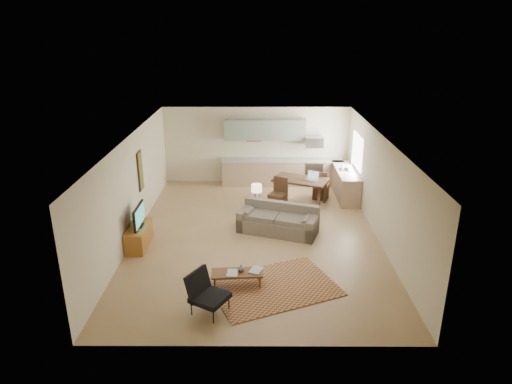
{
  "coord_description": "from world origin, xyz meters",
  "views": [
    {
      "loc": [
        0.04,
        -11.15,
        5.4
      ],
      "look_at": [
        0.0,
        0.3,
        1.15
      ],
      "focal_mm": 32.0,
      "sensor_mm": 36.0,
      "label": 1
    }
  ],
  "objects_px": {
    "armchair": "(210,294)",
    "tv_credenza": "(139,236)",
    "sofa": "(278,219)",
    "dining_table": "(300,191)",
    "console_table": "(257,211)",
    "coffee_table": "(237,279)"
  },
  "relations": [
    {
      "from": "tv_credenza",
      "to": "dining_table",
      "type": "xyz_separation_m",
      "value": [
        4.38,
        2.96,
        0.14
      ]
    },
    {
      "from": "coffee_table",
      "to": "console_table",
      "type": "height_order",
      "value": "console_table"
    },
    {
      "from": "armchair",
      "to": "dining_table",
      "type": "relative_size",
      "value": 0.52
    },
    {
      "from": "console_table",
      "to": "dining_table",
      "type": "distance_m",
      "value": 1.92
    },
    {
      "from": "sofa",
      "to": "dining_table",
      "type": "relative_size",
      "value": 1.36
    },
    {
      "from": "coffee_table",
      "to": "armchair",
      "type": "height_order",
      "value": "armchair"
    },
    {
      "from": "sofa",
      "to": "armchair",
      "type": "relative_size",
      "value": 2.64
    },
    {
      "from": "coffee_table",
      "to": "armchair",
      "type": "bearing_deg",
      "value": -120.67
    },
    {
      "from": "sofa",
      "to": "dining_table",
      "type": "height_order",
      "value": "dining_table"
    },
    {
      "from": "armchair",
      "to": "tv_credenza",
      "type": "relative_size",
      "value": 0.7
    },
    {
      "from": "armchair",
      "to": "tv_credenza",
      "type": "height_order",
      "value": "armchair"
    },
    {
      "from": "tv_credenza",
      "to": "console_table",
      "type": "xyz_separation_m",
      "value": [
        3.01,
        1.61,
        0.04
      ]
    },
    {
      "from": "coffee_table",
      "to": "dining_table",
      "type": "height_order",
      "value": "dining_table"
    },
    {
      "from": "console_table",
      "to": "sofa",
      "type": "bearing_deg",
      "value": -60.28
    },
    {
      "from": "sofa",
      "to": "armchair",
      "type": "distance_m",
      "value": 3.99
    },
    {
      "from": "sofa",
      "to": "console_table",
      "type": "distance_m",
      "value": 0.98
    },
    {
      "from": "tv_credenza",
      "to": "dining_table",
      "type": "bearing_deg",
      "value": 33.99
    },
    {
      "from": "tv_credenza",
      "to": "console_table",
      "type": "relative_size",
      "value": 1.92
    },
    {
      "from": "armchair",
      "to": "dining_table",
      "type": "height_order",
      "value": "armchair"
    },
    {
      "from": "armchair",
      "to": "dining_table",
      "type": "xyz_separation_m",
      "value": [
        2.27,
        5.83,
        -0.01
      ]
    },
    {
      "from": "sofa",
      "to": "tv_credenza",
      "type": "relative_size",
      "value": 1.85
    },
    {
      "from": "dining_table",
      "to": "armchair",
      "type": "bearing_deg",
      "value": -88.65
    }
  ]
}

